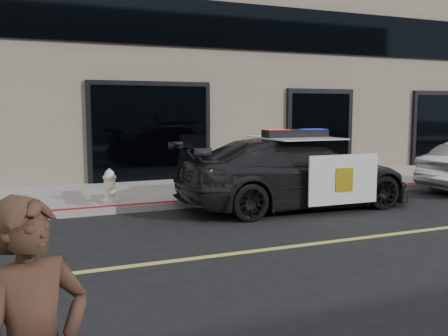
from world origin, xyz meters
name	(u,v)px	position (x,y,z in m)	size (l,w,h in m)	color
ground	(323,243)	(0.00, 0.00, 0.00)	(120.00, 120.00, 0.00)	black
sidewalk_n	(207,189)	(0.00, 5.25, 0.07)	(60.00, 3.50, 0.15)	gray
police_car	(295,173)	(1.07, 2.70, 0.76)	(2.47, 5.25, 1.69)	black
fire_hydrant	(110,187)	(-2.66, 4.02, 0.49)	(0.32, 0.45, 0.72)	white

